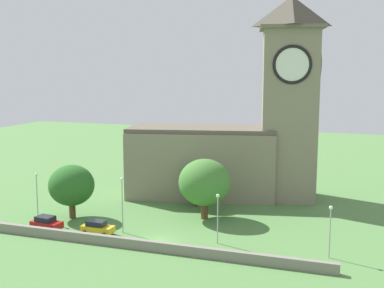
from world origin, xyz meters
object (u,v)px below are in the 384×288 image
at_px(streetlamp_west_end, 37,189).
at_px(streetlamp_east_mid, 330,223).
at_px(car_yellow, 97,228).
at_px(streetlamp_central, 218,210).
at_px(tree_riverside_east, 205,182).
at_px(church, 241,133).
at_px(streetlamp_west_mid, 122,196).
at_px(tree_by_tower, 71,185).
at_px(tree_churchyard, 195,179).
at_px(car_red, 46,223).

bearing_deg(streetlamp_west_end, streetlamp_east_mid, -1.99).
xyz_separation_m(car_yellow, streetlamp_central, (15.55, 1.87, 3.30)).
xyz_separation_m(streetlamp_west_end, tree_riverside_east, (22.07, 8.22, 0.74)).
bearing_deg(streetlamp_west_end, car_yellow, -14.27).
bearing_deg(streetlamp_east_mid, tree_riverside_east, 151.63).
xyz_separation_m(church, streetlamp_west_mid, (-10.17, -22.97, -5.84)).
xyz_separation_m(streetlamp_east_mid, tree_riverside_east, (-17.80, 9.61, 1.14)).
bearing_deg(streetlamp_west_mid, streetlamp_central, 0.40).
distance_m(car_yellow, streetlamp_central, 16.01).
height_order(tree_by_tower, tree_riverside_east, tree_riverside_east).
relative_size(church, tree_churchyard, 5.00).
relative_size(church, tree_riverside_east, 3.76).
distance_m(streetlamp_west_mid, tree_by_tower, 10.34).
distance_m(streetlamp_west_end, tree_by_tower, 4.75).
height_order(car_yellow, streetlamp_west_end, streetlamp_west_end).
bearing_deg(tree_churchyard, church, 56.61).
xyz_separation_m(car_yellow, tree_riverside_east, (10.98, 11.05, 4.36)).
relative_size(streetlamp_west_end, streetlamp_central, 1.09).
bearing_deg(streetlamp_west_mid, streetlamp_west_end, 175.70).
xyz_separation_m(streetlamp_central, streetlamp_east_mid, (13.23, -0.44, -0.08)).
height_order(streetlamp_west_end, streetlamp_east_mid, streetlamp_west_end).
xyz_separation_m(car_yellow, streetlamp_east_mid, (28.78, 1.43, 3.22)).
bearing_deg(tree_by_tower, streetlamp_east_mid, -6.08).
relative_size(church, car_red, 7.49).
relative_size(car_red, car_yellow, 1.02).
xyz_separation_m(tree_by_tower, tree_churchyard, (14.68, 11.58, -0.55)).
height_order(streetlamp_east_mid, tree_by_tower, tree_by_tower).
relative_size(streetlamp_west_end, tree_riverside_east, 0.78).
bearing_deg(church, streetlamp_west_mid, -113.88).
bearing_deg(car_red, streetlamp_central, 5.99).
bearing_deg(streetlamp_west_mid, streetlamp_east_mid, -0.77).
bearing_deg(streetlamp_west_mid, car_yellow, -146.98).
relative_size(car_red, streetlamp_west_mid, 0.59).
distance_m(streetlamp_west_end, streetlamp_west_mid, 13.87).
relative_size(streetlamp_central, tree_by_tower, 0.81).
bearing_deg(church, car_yellow, -117.54).
relative_size(church, streetlamp_east_mid, 5.33).
relative_size(streetlamp_east_mid, tree_by_tower, 0.79).
bearing_deg(streetlamp_central, church, 96.59).
distance_m(car_yellow, streetlamp_west_mid, 5.12).
relative_size(streetlamp_west_mid, tree_churchyard, 1.13).
bearing_deg(tree_by_tower, streetlamp_central, -8.50).
xyz_separation_m(tree_riverside_east, tree_churchyard, (-3.30, 5.77, -1.06)).
bearing_deg(streetlamp_west_end, car_red, -41.83).
height_order(streetlamp_west_end, streetlamp_central, streetlamp_west_end).
bearing_deg(church, streetlamp_central, -83.41).
height_order(streetlamp_east_mid, tree_churchyard, tree_churchyard).
distance_m(streetlamp_west_end, streetlamp_central, 26.66).
distance_m(church, tree_churchyard, 11.51).
distance_m(streetlamp_east_mid, tree_riverside_east, 20.26).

